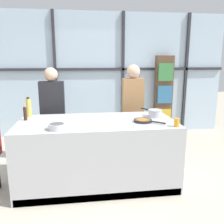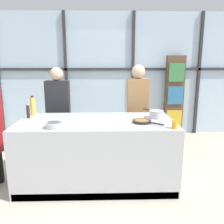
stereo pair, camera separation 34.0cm
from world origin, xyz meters
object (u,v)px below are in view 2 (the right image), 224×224
mixing_bowl (54,125)px  saucepan (156,114)px  spectator_center_left (138,104)px  white_plate (60,122)px  oil_bottle (33,106)px  pepper_grinder (28,111)px  spectator_far_left (58,107)px  frying_pan (142,121)px  juice_glass_near (175,124)px

mixing_bowl → saucepan: bearing=18.6°
spectator_center_left → white_plate: (-1.19, -0.95, -0.05)m
oil_bottle → pepper_grinder: 0.21m
spectator_far_left → frying_pan: 1.67m
mixing_bowl → white_plate: bearing=84.8°
white_plate → frying_pan: bearing=-3.2°
frying_pan → oil_bottle: size_ratio=1.28×
oil_bottle → spectator_center_left: bearing=16.4°
frying_pan → pepper_grinder: 1.66m
spectator_far_left → juice_glass_near: 2.13m
frying_pan → saucepan: size_ratio=1.11×
saucepan → juice_glass_near: 0.55m
white_plate → oil_bottle: bearing=137.7°
saucepan → oil_bottle: oil_bottle is taller
oil_bottle → juice_glass_near: (1.97, -0.80, -0.09)m
pepper_grinder → mixing_bowl: bearing=-47.1°
saucepan → juice_glass_near: bearing=-77.8°
oil_bottle → spectator_far_left: bearing=60.0°
mixing_bowl → pepper_grinder: pepper_grinder is taller
spectator_far_left → spectator_center_left: spectator_center_left is taller
juice_glass_near → pepper_grinder: bearing=163.4°
spectator_far_left → frying_pan: bearing=142.7°
saucepan → oil_bottle: bearing=172.1°
white_plate → mixing_bowl: (-0.02, -0.27, 0.03)m
frying_pan → juice_glass_near: juice_glass_near is taller
juice_glass_near → spectator_far_left: bearing=142.5°
spectator_center_left → juice_glass_near: size_ratio=15.36×
pepper_grinder → spectator_far_left: bearing=67.0°
saucepan → oil_bottle: (-1.86, 0.26, 0.08)m
white_plate → juice_glass_near: 1.52m
white_plate → oil_bottle: (-0.50, 0.45, 0.13)m
mixing_bowl → juice_glass_near: (1.50, -0.07, 0.02)m
spectator_far_left → pepper_grinder: bearing=67.0°
frying_pan → mixing_bowl: 1.16m
spectator_center_left → frying_pan: size_ratio=4.39×
oil_bottle → juice_glass_near: size_ratio=2.72×
spectator_far_left → mixing_bowl: size_ratio=7.53×
spectator_center_left → mixing_bowl: spectator_center_left is taller
pepper_grinder → juice_glass_near: bearing=-16.6°
spectator_center_left → spectator_far_left: bearing=0.0°
pepper_grinder → spectator_center_left: bearing=22.4°
spectator_center_left → juice_glass_near: spectator_center_left is taller
oil_bottle → frying_pan: bearing=-17.7°
white_plate → mixing_bowl: mixing_bowl is taller
spectator_center_left → saucepan: bearing=102.8°
spectator_center_left → oil_bottle: bearing=16.4°
oil_bottle → pepper_grinder: (-0.01, -0.20, -0.04)m
spectator_far_left → spectator_center_left: size_ratio=0.97×
juice_glass_near → spectator_center_left: bearing=102.5°
mixing_bowl → juice_glass_near: juice_glass_near is taller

